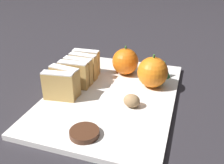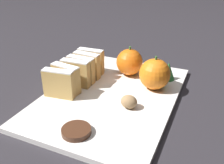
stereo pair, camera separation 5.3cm
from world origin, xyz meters
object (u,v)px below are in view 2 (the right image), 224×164
Objects in this scene: orange_far at (155,74)px; chocolate_cookie at (75,130)px; orange_near at (129,62)px; walnut at (129,102)px.

chocolate_cookie is at bearing -110.46° from orange_far.
orange_far is (0.09, -0.05, 0.00)m from orange_near.
chocolate_cookie is (0.00, -0.28, -0.03)m from orange_near.
walnut reaches higher than chocolate_cookie.
walnut is 0.65× the size of chocolate_cookie.
orange_near is 1.44× the size of chocolate_cookie.
orange_far is at bearing 77.17° from walnut.
orange_near is at bearing 149.92° from orange_far.
orange_far is at bearing 69.54° from chocolate_cookie.
orange_far is 2.32× the size of walnut.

